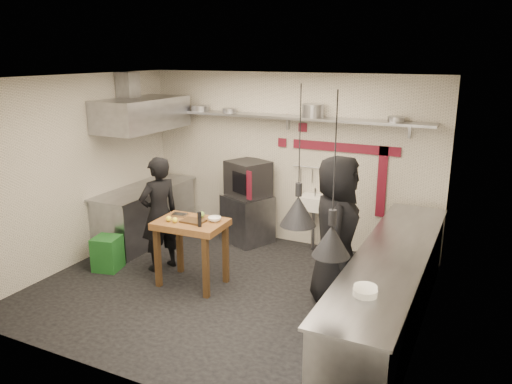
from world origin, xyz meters
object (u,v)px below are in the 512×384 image
at_px(oven_stand, 248,219).
at_px(chef_right, 336,231).
at_px(green_bin, 107,253).
at_px(chef_left, 159,214).
at_px(prep_table, 192,253).
at_px(combi_oven, 248,179).

height_order(oven_stand, chef_right, chef_right).
xyz_separation_m(oven_stand, green_bin, (-1.33, -1.93, -0.15)).
bearing_deg(chef_left, green_bin, -37.99).
distance_m(green_bin, prep_table, 1.41).
bearing_deg(prep_table, combi_oven, 89.06).
bearing_deg(prep_table, oven_stand, 89.05).
bearing_deg(chef_left, combi_oven, -179.25).
xyz_separation_m(combi_oven, chef_right, (1.96, -1.44, -0.14)).
height_order(oven_stand, combi_oven, combi_oven).
bearing_deg(oven_stand, combi_oven, 117.01).
height_order(prep_table, chef_right, chef_right).
relative_size(oven_stand, green_bin, 1.60).
relative_size(combi_oven, prep_table, 0.67).
bearing_deg(green_bin, chef_left, 29.01).
height_order(oven_stand, chef_left, chef_left).
xyz_separation_m(green_bin, prep_table, (1.39, 0.14, 0.21)).
distance_m(chef_left, chef_right, 2.61).
bearing_deg(combi_oven, green_bin, -99.52).
bearing_deg(green_bin, prep_table, 5.55).
distance_m(combi_oven, green_bin, 2.51).
xyz_separation_m(oven_stand, chef_right, (1.96, -1.41, 0.55)).
xyz_separation_m(green_bin, chef_right, (3.29, 0.52, 0.70)).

